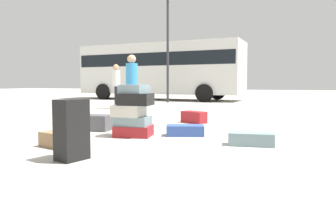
{
  "coord_description": "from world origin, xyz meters",
  "views": [
    {
      "loc": [
        2.31,
        -4.82,
        0.97
      ],
      "look_at": [
        -0.16,
        2.2,
        0.44
      ],
      "focal_mm": 33.69,
      "sensor_mm": 36.0,
      "label": 1
    }
  ],
  "objects_px": {
    "suitcase_black_behind_tower": "(72,130)",
    "suitcase_charcoal_upright_blue": "(94,123)",
    "lamp_post": "(168,30)",
    "person_bearded_onlooker": "(132,82)",
    "parked_bus": "(160,68)",
    "suitcase_tower": "(133,113)",
    "suitcase_brown_foreground_near": "(63,139)",
    "suitcase_maroon_right_side": "(194,117)",
    "suitcase_navy_left_side": "(185,130)",
    "person_tourist_with_camera": "(116,82)",
    "suitcase_slate_white_trunk": "(251,139)"
  },
  "relations": [
    {
      "from": "suitcase_black_behind_tower",
      "to": "suitcase_charcoal_upright_blue",
      "type": "height_order",
      "value": "suitcase_black_behind_tower"
    },
    {
      "from": "suitcase_charcoal_upright_blue",
      "to": "lamp_post",
      "type": "height_order",
      "value": "lamp_post"
    },
    {
      "from": "person_bearded_onlooker",
      "to": "parked_bus",
      "type": "distance_m",
      "value": 10.29
    },
    {
      "from": "lamp_post",
      "to": "suitcase_black_behind_tower",
      "type": "bearing_deg",
      "value": -76.46
    },
    {
      "from": "suitcase_tower",
      "to": "suitcase_brown_foreground_near",
      "type": "xyz_separation_m",
      "value": [
        -0.6,
        -1.19,
        -0.31
      ]
    },
    {
      "from": "suitcase_maroon_right_side",
      "to": "parked_bus",
      "type": "distance_m",
      "value": 10.89
    },
    {
      "from": "parked_bus",
      "to": "lamp_post",
      "type": "relative_size",
      "value": 1.82
    },
    {
      "from": "suitcase_charcoal_upright_blue",
      "to": "suitcase_navy_left_side",
      "type": "height_order",
      "value": "suitcase_charcoal_upright_blue"
    },
    {
      "from": "suitcase_brown_foreground_near",
      "to": "person_tourist_with_camera",
      "type": "distance_m",
      "value": 7.25
    },
    {
      "from": "person_bearded_onlooker",
      "to": "lamp_post",
      "type": "xyz_separation_m",
      "value": [
        -1.63,
        7.37,
        2.54
      ]
    },
    {
      "from": "suitcase_navy_left_side",
      "to": "person_bearded_onlooker",
      "type": "bearing_deg",
      "value": 119.52
    },
    {
      "from": "suitcase_charcoal_upright_blue",
      "to": "suitcase_tower",
      "type": "bearing_deg",
      "value": -23.17
    },
    {
      "from": "suitcase_maroon_right_side",
      "to": "lamp_post",
      "type": "distance_m",
      "value": 8.68
    },
    {
      "from": "suitcase_maroon_right_side",
      "to": "parked_bus",
      "type": "relative_size",
      "value": 0.06
    },
    {
      "from": "suitcase_black_behind_tower",
      "to": "parked_bus",
      "type": "relative_size",
      "value": 0.08
    },
    {
      "from": "suitcase_navy_left_side",
      "to": "lamp_post",
      "type": "xyz_separation_m",
      "value": [
        -3.57,
        9.14,
        3.44
      ]
    },
    {
      "from": "person_tourist_with_camera",
      "to": "suitcase_black_behind_tower",
      "type": "bearing_deg",
      "value": 0.72
    },
    {
      "from": "suitcase_charcoal_upright_blue",
      "to": "suitcase_black_behind_tower",
      "type": "bearing_deg",
      "value": -66.38
    },
    {
      "from": "suitcase_tower",
      "to": "suitcase_slate_white_trunk",
      "type": "distance_m",
      "value": 2.11
    },
    {
      "from": "parked_bus",
      "to": "suitcase_maroon_right_side",
      "type": "bearing_deg",
      "value": -59.95
    },
    {
      "from": "person_tourist_with_camera",
      "to": "lamp_post",
      "type": "relative_size",
      "value": 0.31
    },
    {
      "from": "suitcase_tower",
      "to": "parked_bus",
      "type": "distance_m",
      "value": 12.7
    },
    {
      "from": "suitcase_tower",
      "to": "person_bearded_onlooker",
      "type": "height_order",
      "value": "person_bearded_onlooker"
    },
    {
      "from": "parked_bus",
      "to": "suitcase_charcoal_upright_blue",
      "type": "bearing_deg",
      "value": -70.8
    },
    {
      "from": "parked_bus",
      "to": "suitcase_navy_left_side",
      "type": "bearing_deg",
      "value": -62.22
    },
    {
      "from": "suitcase_maroon_right_side",
      "to": "suitcase_navy_left_side",
      "type": "distance_m",
      "value": 1.87
    },
    {
      "from": "suitcase_tower",
      "to": "suitcase_brown_foreground_near",
      "type": "bearing_deg",
      "value": -116.82
    },
    {
      "from": "person_bearded_onlooker",
      "to": "lamp_post",
      "type": "relative_size",
      "value": 0.32
    },
    {
      "from": "suitcase_navy_left_side",
      "to": "parked_bus",
      "type": "distance_m",
      "value": 12.69
    },
    {
      "from": "suitcase_brown_foreground_near",
      "to": "suitcase_slate_white_trunk",
      "type": "distance_m",
      "value": 2.88
    },
    {
      "from": "suitcase_brown_foreground_near",
      "to": "person_bearded_onlooker",
      "type": "bearing_deg",
      "value": 111.76
    },
    {
      "from": "suitcase_tower",
      "to": "person_bearded_onlooker",
      "type": "xyz_separation_m",
      "value": [
        -1.06,
        2.14,
        0.58
      ]
    },
    {
      "from": "suitcase_tower",
      "to": "parked_bus",
      "type": "bearing_deg",
      "value": 108.66
    },
    {
      "from": "suitcase_black_behind_tower",
      "to": "person_bearded_onlooker",
      "type": "bearing_deg",
      "value": 122.1
    },
    {
      "from": "suitcase_black_behind_tower",
      "to": "person_bearded_onlooker",
      "type": "height_order",
      "value": "person_bearded_onlooker"
    },
    {
      "from": "suitcase_brown_foreground_near",
      "to": "person_bearded_onlooker",
      "type": "xyz_separation_m",
      "value": [
        -0.46,
        3.34,
        0.89
      ]
    },
    {
      "from": "person_bearded_onlooker",
      "to": "person_tourist_with_camera",
      "type": "height_order",
      "value": "person_bearded_onlooker"
    },
    {
      "from": "suitcase_maroon_right_side",
      "to": "suitcase_navy_left_side",
      "type": "bearing_deg",
      "value": -55.59
    },
    {
      "from": "suitcase_black_behind_tower",
      "to": "lamp_post",
      "type": "distance_m",
      "value": 12.09
    },
    {
      "from": "suitcase_black_behind_tower",
      "to": "parked_bus",
      "type": "bearing_deg",
      "value": 123.1
    },
    {
      "from": "lamp_post",
      "to": "suitcase_navy_left_side",
      "type": "bearing_deg",
      "value": -68.68
    },
    {
      "from": "suitcase_navy_left_side",
      "to": "parked_bus",
      "type": "height_order",
      "value": "parked_bus"
    },
    {
      "from": "suitcase_slate_white_trunk",
      "to": "lamp_post",
      "type": "bearing_deg",
      "value": 108.81
    },
    {
      "from": "lamp_post",
      "to": "suitcase_brown_foreground_near",
      "type": "bearing_deg",
      "value": -78.93
    },
    {
      "from": "suitcase_maroon_right_side",
      "to": "parked_bus",
      "type": "bearing_deg",
      "value": 139.86
    },
    {
      "from": "suitcase_charcoal_upright_blue",
      "to": "parked_bus",
      "type": "relative_size",
      "value": 0.07
    },
    {
      "from": "suitcase_black_behind_tower",
      "to": "person_tourist_with_camera",
      "type": "height_order",
      "value": "person_tourist_with_camera"
    },
    {
      "from": "suitcase_black_behind_tower",
      "to": "suitcase_navy_left_side",
      "type": "distance_m",
      "value": 2.38
    },
    {
      "from": "suitcase_tower",
      "to": "lamp_post",
      "type": "relative_size",
      "value": 0.18
    },
    {
      "from": "suitcase_slate_white_trunk",
      "to": "person_bearded_onlooker",
      "type": "distance_m",
      "value": 3.99
    }
  ]
}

